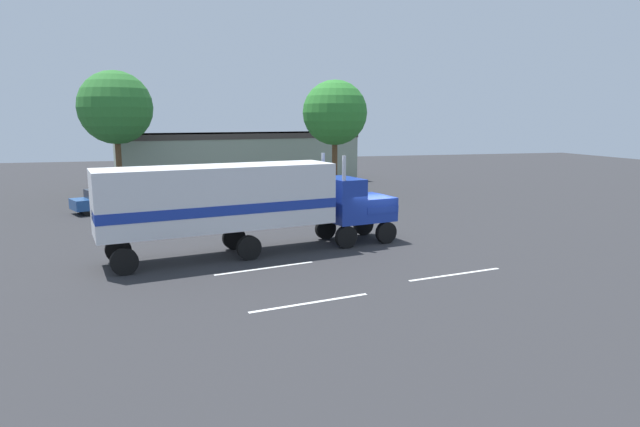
{
  "coord_description": "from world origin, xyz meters",
  "views": [
    {
      "loc": [
        -9.28,
        -25.01,
        6.19
      ],
      "look_at": [
        -2.66,
        -0.02,
        1.6
      ],
      "focal_mm": 29.95,
      "sensor_mm": 36.0,
      "label": 1
    }
  ],
  "objects_px": {
    "parked_car": "(106,200)",
    "semi_truck": "(242,200)",
    "person_bystander": "(240,223)",
    "tree_left": "(335,113)",
    "tree_center": "(115,108)"
  },
  "relations": [
    {
      "from": "semi_truck",
      "to": "parked_car",
      "type": "bearing_deg",
      "value": 118.75
    },
    {
      "from": "person_bystander",
      "to": "tree_center",
      "type": "height_order",
      "value": "tree_center"
    },
    {
      "from": "person_bystander",
      "to": "tree_left",
      "type": "bearing_deg",
      "value": 56.81
    },
    {
      "from": "semi_truck",
      "to": "tree_center",
      "type": "height_order",
      "value": "tree_center"
    },
    {
      "from": "person_bystander",
      "to": "tree_left",
      "type": "height_order",
      "value": "tree_left"
    },
    {
      "from": "tree_center",
      "to": "semi_truck",
      "type": "bearing_deg",
      "value": -69.74
    },
    {
      "from": "semi_truck",
      "to": "tree_center",
      "type": "relative_size",
      "value": 1.46
    },
    {
      "from": "parked_car",
      "to": "tree_center",
      "type": "relative_size",
      "value": 0.48
    },
    {
      "from": "parked_car",
      "to": "tree_center",
      "type": "height_order",
      "value": "tree_center"
    },
    {
      "from": "parked_car",
      "to": "semi_truck",
      "type": "bearing_deg",
      "value": -61.25
    },
    {
      "from": "semi_truck",
      "to": "tree_left",
      "type": "height_order",
      "value": "tree_left"
    },
    {
      "from": "tree_left",
      "to": "tree_center",
      "type": "distance_m",
      "value": 16.82
    },
    {
      "from": "semi_truck",
      "to": "tree_left",
      "type": "distance_m",
      "value": 20.09
    },
    {
      "from": "semi_truck",
      "to": "tree_center",
      "type": "bearing_deg",
      "value": 110.26
    },
    {
      "from": "person_bystander",
      "to": "tree_left",
      "type": "xyz_separation_m",
      "value": [
        9.25,
        14.14,
        5.76
      ]
    }
  ]
}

